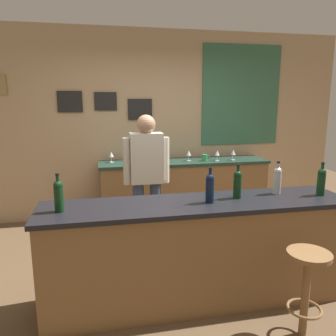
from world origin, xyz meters
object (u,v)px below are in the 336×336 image
Objects in this scene: wine_bottle_e at (321,181)px; wine_glass_d at (217,153)px; wine_glass_a at (111,155)px; wine_glass_e at (233,153)px; coffee_mug at (205,158)px; bar_stool at (307,280)px; wine_bottle_d at (277,179)px; wine_glass_c at (189,153)px; wine_bottle_b at (210,187)px; wine_glass_b at (133,154)px; wine_bottle_a at (59,195)px; bartender at (147,176)px; wine_bottle_c at (238,183)px.

wine_bottle_e reaches higher than wine_glass_d.
wine_glass_a is (-1.80, 2.16, -0.05)m from wine_bottle_e.
coffee_mug is (-0.43, 0.02, -0.06)m from wine_glass_e.
bar_stool is at bearing -90.70° from coffee_mug.
coffee_mug is (1.35, -0.15, -0.06)m from wine_glass_a.
wine_glass_a is (-1.44, 2.04, -0.05)m from wine_bottle_d.
bar_stool is at bearing -85.64° from wine_glass_c.
wine_bottle_b reaches higher than wine_glass_b.
wine_glass_a and wine_glass_b have the same top height.
wine_glass_a is 1.36m from coffee_mug.
wine_glass_d is (1.53, -0.18, 0.00)m from wine_glass_a.
wine_glass_a is at bearing 172.91° from wine_glass_b.
wine_glass_a is (0.48, 2.16, -0.05)m from wine_bottle_a.
wine_glass_e reaches higher than bar_stool.
bartender is 1.12m from wine_bottle_b.
wine_bottle_d is at bearing 80.44° from bar_stool.
wine_glass_d is at bearing -10.37° from wine_glass_c.
wine_bottle_b is 1.97× the size of wine_glass_d.
wine_bottle_a is 2.45× the size of coffee_mug.
wine_bottle_b is 2.29m from wine_glass_a.
wine_bottle_a is 1.22m from wine_bottle_b.
wine_bottle_b is at bearing -164.39° from wine_bottle_c.
wine_glass_b is at bearing 125.30° from wine_bottle_e.
wine_bottle_a is at bearing 179.94° from wine_bottle_e.
wine_bottle_a is 1.00× the size of wine_bottle_d.
bartender is at bearing 124.76° from wine_bottle_c.
wine_bottle_a is at bearing -177.52° from wine_bottle_c.
wine_glass_a and wine_glass_c have the same top height.
wine_bottle_a reaches higher than bar_stool.
wine_bottle_c is 1.97× the size of wine_glass_d.
wine_bottle_e is at bearing -82.06° from wine_glass_d.
wine_bottle_e is (0.78, -0.07, 0.00)m from wine_bottle_c.
wine_bottle_d reaches higher than wine_glass_d.
coffee_mug is (0.23, -0.05, -0.06)m from wine_glass_c.
bar_stool is at bearing -65.70° from wine_bottle_c.
wine_glass_c is (-0.69, 2.05, -0.05)m from wine_bottle_e.
wine_glass_c is 1.00× the size of wine_glass_e.
wine_glass_b reaches higher than coffee_mug.
wine_glass_e is 0.44m from coffee_mug.
wine_glass_b is at bearing -7.09° from wine_glass_a.
wine_glass_b is 1.00× the size of wine_glass_c.
bar_stool is at bearing -69.45° from wine_glass_b.
wine_glass_a reaches higher than coffee_mug.
bar_stool is 4.39× the size of wine_glass_d.
bar_stool is 2.63m from wine_glass_d.
wine_bottle_d is 1.96m from wine_glass_c.
wine_glass_d is 1.00× the size of wine_glass_e.
wine_bottle_c is (0.28, 0.08, 0.00)m from wine_bottle_b.
wine_glass_b is (-0.72, 2.05, -0.05)m from wine_bottle_c.
coffee_mug is (-0.09, 1.88, -0.11)m from wine_bottle_d.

